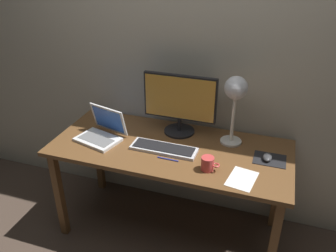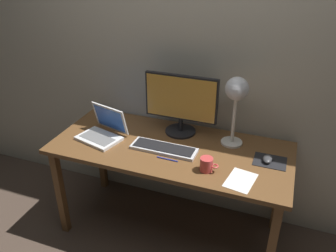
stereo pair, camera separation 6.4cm
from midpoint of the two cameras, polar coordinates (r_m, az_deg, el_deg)
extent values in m
plane|color=#47382D|center=(2.77, 1.05, -16.52)|extent=(4.80, 4.80, 0.00)
cube|color=#B2A893|center=(2.44, 4.53, 12.63)|extent=(4.80, 0.06, 2.60)
cube|color=brown|center=(2.32, 1.20, -3.70)|extent=(1.60, 0.70, 0.03)
cube|color=brown|center=(2.63, -16.74, -10.55)|extent=(0.05, 0.05, 0.71)
cube|color=brown|center=(2.24, 17.56, -18.88)|extent=(0.05, 0.05, 0.71)
cube|color=brown|center=(3.02, -10.41, -4.29)|extent=(0.05, 0.05, 0.71)
cube|color=brown|center=(2.68, 18.61, -10.08)|extent=(0.05, 0.05, 0.71)
cylinder|color=black|center=(2.48, 2.89, -0.86)|extent=(0.22, 0.22, 0.01)
cylinder|color=black|center=(2.46, 2.92, 0.25)|extent=(0.03, 0.03, 0.09)
cube|color=black|center=(2.37, 3.04, 4.72)|extent=(0.52, 0.03, 0.32)
cube|color=gold|center=(2.35, 2.91, 4.57)|extent=(0.49, 0.00, 0.30)
cube|color=silver|center=(2.27, 0.12, -3.78)|extent=(0.44, 0.15, 0.02)
cube|color=black|center=(2.26, 0.12, -3.52)|extent=(0.41, 0.12, 0.01)
cube|color=silver|center=(2.43, -10.65, -2.03)|extent=(0.33, 0.27, 0.02)
cube|color=slate|center=(2.41, -10.92, -1.95)|extent=(0.27, 0.17, 0.00)
cube|color=silver|center=(2.45, -8.87, 1.29)|extent=(0.29, 0.13, 0.20)
cube|color=blue|center=(2.45, -8.87, 1.29)|extent=(0.26, 0.11, 0.17)
cylinder|color=beige|center=(2.39, 11.26, -2.67)|extent=(0.14, 0.14, 0.01)
cylinder|color=silver|center=(2.30, 11.68, 1.28)|extent=(0.02, 0.02, 0.35)
sphere|color=silver|center=(2.22, 12.19, 6.06)|extent=(0.15, 0.15, 0.15)
sphere|color=#FFEAB2|center=(2.22, 12.05, 5.07)|extent=(0.05, 0.05, 0.05)
cube|color=black|center=(2.26, 17.33, -5.61)|extent=(0.20, 0.16, 0.00)
ellipsoid|color=#38383A|center=(2.25, 16.96, -5.25)|extent=(0.06, 0.10, 0.03)
cylinder|color=#CC3F3F|center=(2.08, 7.27, -6.34)|extent=(0.08, 0.08, 0.09)
torus|color=#CC3F3F|center=(2.07, 8.65, -6.60)|extent=(0.05, 0.05, 0.01)
cube|color=white|center=(2.05, 12.83, -8.77)|extent=(0.18, 0.23, 0.00)
cylinder|color=#2633A5|center=(2.18, 0.73, -5.53)|extent=(0.14, 0.01, 0.01)
camera|label=1|loc=(0.03, -89.16, 0.45)|focal=36.76mm
camera|label=2|loc=(0.03, 90.84, -0.45)|focal=36.76mm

